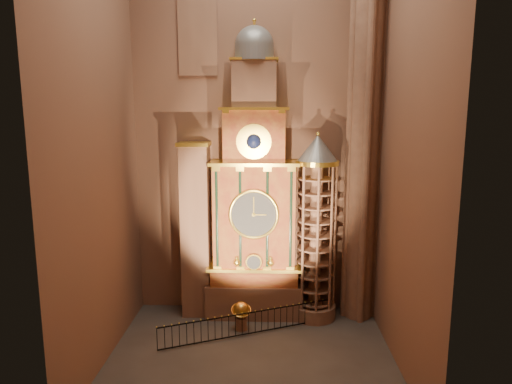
{
  "coord_description": "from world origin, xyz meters",
  "views": [
    {
      "loc": [
        0.91,
        -20.53,
        11.9
      ],
      "look_at": [
        0.16,
        3.0,
        7.73
      ],
      "focal_mm": 32.0,
      "sensor_mm": 36.0,
      "label": 1
    }
  ],
  "objects_px": {
    "astronomical_clock": "(254,204)",
    "iron_railing": "(249,324)",
    "stair_turret": "(316,230)",
    "portrait_tower": "(196,230)",
    "celestial_globe": "(241,313)"
  },
  "relations": [
    {
      "from": "astronomical_clock",
      "to": "stair_turret",
      "type": "distance_m",
      "value": 3.78
    },
    {
      "from": "celestial_globe",
      "to": "iron_railing",
      "type": "xyz_separation_m",
      "value": [
        0.45,
        -0.65,
        -0.29
      ]
    },
    {
      "from": "portrait_tower",
      "to": "iron_railing",
      "type": "height_order",
      "value": "portrait_tower"
    },
    {
      "from": "astronomical_clock",
      "to": "portrait_tower",
      "type": "xyz_separation_m",
      "value": [
        -3.4,
        0.02,
        -1.53
      ]
    },
    {
      "from": "stair_turret",
      "to": "iron_railing",
      "type": "xyz_separation_m",
      "value": [
        -3.71,
        -2.4,
        -4.59
      ]
    },
    {
      "from": "astronomical_clock",
      "to": "stair_turret",
      "type": "bearing_deg",
      "value": -4.3
    },
    {
      "from": "portrait_tower",
      "to": "celestial_globe",
      "type": "relative_size",
      "value": 6.32
    },
    {
      "from": "stair_turret",
      "to": "astronomical_clock",
      "type": "bearing_deg",
      "value": 175.7
    },
    {
      "from": "astronomical_clock",
      "to": "iron_railing",
      "type": "bearing_deg",
      "value": -94.57
    },
    {
      "from": "stair_turret",
      "to": "iron_railing",
      "type": "height_order",
      "value": "stair_turret"
    },
    {
      "from": "astronomical_clock",
      "to": "iron_railing",
      "type": "xyz_separation_m",
      "value": [
        -0.21,
        -2.67,
        -6.0
      ]
    },
    {
      "from": "celestial_globe",
      "to": "iron_railing",
      "type": "distance_m",
      "value": 0.84
    },
    {
      "from": "portrait_tower",
      "to": "celestial_globe",
      "type": "bearing_deg",
      "value": -36.59
    },
    {
      "from": "portrait_tower",
      "to": "stair_turret",
      "type": "relative_size",
      "value": 0.94
    },
    {
      "from": "astronomical_clock",
      "to": "iron_railing",
      "type": "distance_m",
      "value": 6.57
    }
  ]
}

